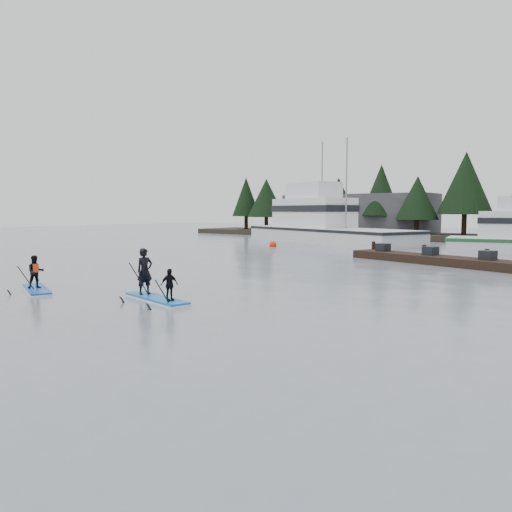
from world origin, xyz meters
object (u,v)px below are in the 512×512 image
Objects in this scene: floating_dock at (461,262)px; paddleboard_solo at (36,278)px; fishing_boat_large at (324,234)px; paddleboard_duo at (153,283)px.

paddleboard_solo is at bearing -102.68° from floating_dock.
paddleboard_duo is at bearing -49.11° from fishing_boat_large.
floating_dock is at bearing -17.95° from fishing_boat_large.
fishing_boat_large is 6.68× the size of paddleboard_solo.
fishing_boat_large is 6.09× the size of paddleboard_duo.
fishing_boat_large is at bearing 157.45° from floating_dock.
fishing_boat_large reaches higher than floating_dock.
fishing_boat_large is 21.25m from floating_dock.
paddleboard_solo reaches higher than floating_dock.
floating_dock is at bearing 84.58° from paddleboard_duo.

